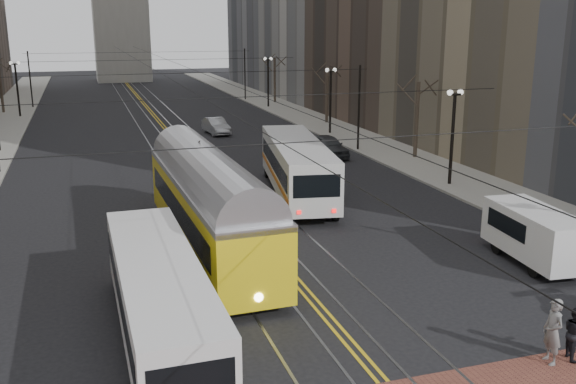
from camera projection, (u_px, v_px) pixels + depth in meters
ground at (368, 365)px, 18.62m from camera, size 260.00×260.00×0.00m
sidewalk_right at (316, 122)px, 64.48m from camera, size 5.00×140.00×0.15m
streetcar_rails at (166, 130)px, 60.07m from camera, size 4.80×130.00×0.02m
centre_lines at (166, 130)px, 60.07m from camera, size 0.42×130.00×0.01m
lamp_posts at (195, 125)px, 44.39m from camera, size 27.60×57.20×5.60m
street_trees at (181, 113)px, 50.38m from camera, size 31.68×53.28×5.60m
trolley_wires at (181, 102)px, 49.75m from camera, size 25.96×120.00×6.60m
transit_bus at (160, 303)px, 19.47m from camera, size 2.45×11.18×2.79m
streetcar at (209, 213)px, 27.56m from camera, size 3.13×14.78×3.47m
rear_bus at (297, 169)px, 36.44m from camera, size 4.69×12.53×3.20m
cargo_van at (535, 237)px, 26.25m from camera, size 2.43×5.29×2.27m
sedan_grey at (328, 146)px, 47.77m from camera, size 2.07×4.76×1.60m
sedan_silver at (216, 126)px, 57.68m from camera, size 1.97×4.47×1.43m
pedestrian_b at (553, 331)px, 18.49m from camera, size 0.54×0.76×1.98m
pedestrian_c at (575, 333)px, 18.78m from camera, size 0.82×0.93×1.61m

